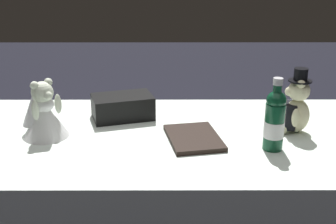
# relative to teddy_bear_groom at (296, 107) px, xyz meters

# --- Properties ---
(reception_table) EXTENTS (1.79, 0.91, 0.79)m
(reception_table) POSITION_rel_teddy_bear_groom_xyz_m (0.54, 0.03, -0.51)
(reception_table) COLOR white
(reception_table) RESTS_ON ground_plane
(teddy_bear_groom) EXTENTS (0.14, 0.14, 0.28)m
(teddy_bear_groom) POSITION_rel_teddy_bear_groom_xyz_m (0.00, 0.00, 0.00)
(teddy_bear_groom) COLOR beige
(teddy_bear_groom) RESTS_ON reception_table
(teddy_bear_bride) EXTENTS (0.24, 0.23, 0.24)m
(teddy_bear_bride) POSITION_rel_teddy_bear_groom_xyz_m (1.05, 0.04, -0.01)
(teddy_bear_bride) COLOR white
(teddy_bear_bride) RESTS_ON reception_table
(champagne_bottle) EXTENTS (0.08, 0.08, 0.28)m
(champagne_bottle) POSITION_rel_teddy_bear_groom_xyz_m (0.13, 0.17, 0.01)
(champagne_bottle) COLOR #10472B
(champagne_bottle) RESTS_ON reception_table
(gift_case_black) EXTENTS (0.30, 0.24, 0.11)m
(gift_case_black) POSITION_rel_teddy_bear_groom_xyz_m (0.74, -0.17, -0.06)
(gift_case_black) COLOR black
(gift_case_black) RESTS_ON reception_table
(guestbook) EXTENTS (0.25, 0.31, 0.02)m
(guestbook) POSITION_rel_teddy_bear_groom_xyz_m (0.43, 0.09, -0.10)
(guestbook) COLOR black
(guestbook) RESTS_ON reception_table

